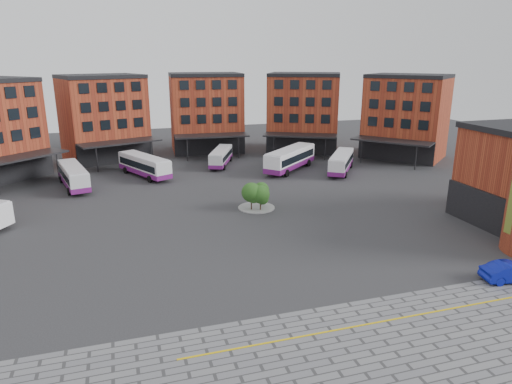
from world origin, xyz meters
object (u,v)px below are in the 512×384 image
object	(u,v)px
bus_c	(144,165)
bus_e	(290,159)
bus_b	(73,176)
tree_island	(257,194)
bus_d	(221,157)
blue_car	(511,272)
bus_f	(341,162)

from	to	relation	value
bus_c	bus_e	bearing A→B (deg)	-32.85
bus_c	bus_b	bearing A→B (deg)	173.54
bus_c	bus_e	xyz separation A→B (m)	(22.53, -2.80, 0.18)
bus_b	bus_e	bearing A→B (deg)	-12.02
tree_island	bus_c	bearing A→B (deg)	120.56
bus_b	tree_island	bearing A→B (deg)	-50.53
tree_island	bus_b	size ratio (longest dim) A/B	0.39
bus_b	bus_d	size ratio (longest dim) A/B	1.14
tree_island	blue_car	distance (m)	27.39
bus_d	bus_e	world-z (taller)	bus_e
bus_e	bus_f	distance (m)	8.02
bus_d	bus_e	bearing A→B (deg)	-10.69
tree_island	bus_f	world-z (taller)	tree_island
tree_island	bus_d	size ratio (longest dim) A/B	0.44
bus_b	bus_c	xyz separation A→B (m)	(9.79, 3.43, 0.06)
bus_e	bus_f	xyz separation A→B (m)	(7.21, -3.50, -0.27)
bus_d	bus_e	distance (m)	11.84
tree_island	bus_d	bearing A→B (deg)	87.59
bus_d	blue_car	world-z (taller)	bus_d
bus_b	bus_e	distance (m)	32.33
bus_f	bus_b	bearing A→B (deg)	-148.87
tree_island	blue_car	size ratio (longest dim) A/B	0.91
bus_e	blue_car	world-z (taller)	bus_e
bus_b	bus_f	distance (m)	39.64
blue_car	bus_d	bearing A→B (deg)	25.08
tree_island	bus_d	world-z (taller)	tree_island
bus_b	bus_c	size ratio (longest dim) A/B	0.99
bus_b	blue_car	bearing A→B (deg)	-61.13
bus_e	blue_car	bearing A→B (deg)	-37.58
bus_e	bus_b	bearing A→B (deg)	-131.43
bus_b	bus_e	size ratio (longest dim) A/B	1.01
bus_e	blue_car	xyz separation A→B (m)	(3.52, -40.41, -1.13)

